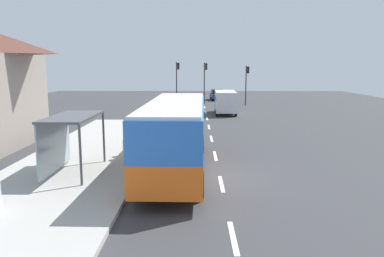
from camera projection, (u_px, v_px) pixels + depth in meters
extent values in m
cube|color=#38383A|center=(206.00, 127.00, 30.57)|extent=(56.00, 92.00, 0.04)
cube|color=#ADAAA3|center=(81.00, 163.00, 18.76)|extent=(6.20, 30.00, 0.18)
cube|color=silver|center=(233.00, 237.00, 10.82)|extent=(0.16, 2.20, 0.01)
cube|color=silver|center=(221.00, 184.00, 15.75)|extent=(0.16, 2.20, 0.01)
cube|color=silver|center=(215.00, 156.00, 20.69)|extent=(0.16, 2.20, 0.01)
cube|color=silver|center=(211.00, 139.00, 25.63)|extent=(0.16, 2.20, 0.01)
cube|color=silver|center=(209.00, 127.00, 30.56)|extent=(0.16, 2.20, 0.01)
cube|color=silver|center=(207.00, 119.00, 35.50)|extent=(0.16, 2.20, 0.01)
cube|color=silver|center=(206.00, 112.00, 40.43)|extent=(0.16, 2.20, 0.01)
cube|color=silver|center=(205.00, 107.00, 45.37)|extent=(0.16, 2.20, 0.01)
cube|color=orange|center=(176.00, 148.00, 17.57)|extent=(2.74, 11.05, 1.15)
cube|color=blue|center=(176.00, 120.00, 17.37)|extent=(2.74, 11.05, 1.45)
cube|color=silver|center=(176.00, 103.00, 17.24)|extent=(2.61, 10.83, 0.12)
cube|color=black|center=(183.00, 109.00, 22.75)|extent=(2.30, 0.17, 1.22)
cube|color=black|center=(148.00, 123.00, 16.92)|extent=(0.26, 8.58, 1.10)
cylinder|color=black|center=(161.00, 143.00, 21.55)|extent=(0.30, 1.01, 1.00)
cylinder|color=black|center=(201.00, 144.00, 21.48)|extent=(0.30, 1.01, 1.00)
cylinder|color=black|center=(138.00, 184.00, 14.05)|extent=(0.30, 1.01, 1.00)
cylinder|color=black|center=(200.00, 185.00, 13.98)|extent=(0.30, 1.01, 1.00)
cube|color=silver|center=(225.00, 101.00, 38.85)|extent=(2.10, 5.24, 1.96)
cube|color=black|center=(225.00, 98.00, 38.80)|extent=(2.10, 3.16, 0.44)
cylinder|color=black|center=(236.00, 113.00, 37.01)|extent=(0.23, 0.68, 0.68)
cylinder|color=black|center=(217.00, 113.00, 37.06)|extent=(0.23, 0.68, 0.68)
cylinder|color=black|center=(233.00, 109.00, 40.96)|extent=(0.23, 0.68, 0.68)
cylinder|color=black|center=(216.00, 108.00, 41.01)|extent=(0.23, 0.68, 0.68)
cube|color=navy|center=(217.00, 96.00, 55.18)|extent=(1.99, 4.47, 0.60)
cube|color=black|center=(217.00, 91.00, 55.29)|extent=(1.68, 2.44, 0.60)
cylinder|color=black|center=(224.00, 99.00, 53.78)|extent=(0.23, 0.65, 0.64)
cylinder|color=black|center=(212.00, 99.00, 53.72)|extent=(0.23, 0.65, 0.64)
cylinder|color=black|center=(222.00, 97.00, 56.74)|extent=(0.23, 0.65, 0.64)
cylinder|color=black|center=(211.00, 97.00, 56.68)|extent=(0.23, 0.65, 0.64)
cylinder|color=yellow|center=(128.00, 149.00, 19.28)|extent=(0.52, 0.52, 0.95)
cylinder|color=orange|center=(130.00, 146.00, 19.97)|extent=(0.52, 0.52, 0.95)
cylinder|color=#2D2D2D|center=(246.00, 86.00, 47.42)|extent=(0.14, 0.14, 4.85)
cube|color=black|center=(248.00, 70.00, 47.11)|extent=(0.24, 0.28, 0.84)
sphere|color=red|center=(249.00, 68.00, 47.07)|extent=(0.16, 0.16, 0.16)
sphere|color=#3C2C03|center=(249.00, 70.00, 47.11)|extent=(0.16, 0.16, 0.16)
sphere|color=black|center=(249.00, 72.00, 47.15)|extent=(0.16, 0.16, 0.16)
cylinder|color=#2D2D2D|center=(177.00, 84.00, 48.25)|extent=(0.14, 0.14, 5.31)
cube|color=black|center=(178.00, 66.00, 47.91)|extent=(0.24, 0.28, 0.84)
sphere|color=#360606|center=(179.00, 64.00, 47.86)|extent=(0.16, 0.16, 0.16)
sphere|color=#3C2C03|center=(179.00, 66.00, 47.91)|extent=(0.16, 0.16, 0.16)
sphere|color=green|center=(179.00, 68.00, 47.95)|extent=(0.16, 0.16, 0.16)
cylinder|color=#2D2D2D|center=(204.00, 83.00, 49.01)|extent=(0.14, 0.14, 5.26)
cube|color=black|center=(206.00, 67.00, 48.67)|extent=(0.24, 0.28, 0.84)
sphere|color=#360606|center=(207.00, 64.00, 48.63)|extent=(0.16, 0.16, 0.16)
sphere|color=#F2B20C|center=(207.00, 67.00, 48.67)|extent=(0.16, 0.16, 0.16)
sphere|color=black|center=(207.00, 69.00, 48.72)|extent=(0.16, 0.16, 0.16)
cube|color=#4C4C51|center=(72.00, 117.00, 16.50)|extent=(1.80, 4.00, 0.10)
cube|color=#8CA5B2|center=(54.00, 144.00, 16.70)|extent=(0.06, 3.80, 2.30)
cylinder|color=#4C4C51|center=(80.00, 155.00, 14.81)|extent=(0.10, 0.10, 2.44)
cylinder|color=#4C4C51|center=(104.00, 137.00, 18.56)|extent=(0.10, 0.10, 2.44)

